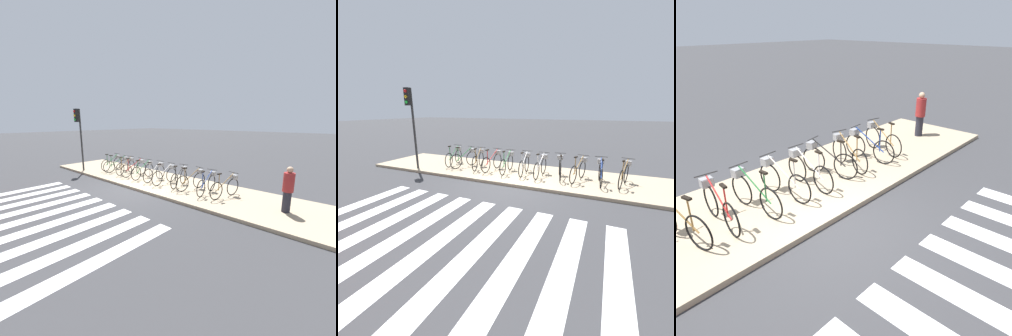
% 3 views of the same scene
% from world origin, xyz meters
% --- Properties ---
extents(ground_plane, '(120.00, 120.00, 0.00)m').
position_xyz_m(ground_plane, '(0.00, 0.00, 0.00)').
color(ground_plane, '#38383A').
extents(sidewalk, '(15.14, 3.30, 0.12)m').
position_xyz_m(sidewalk, '(0.00, 1.65, 0.06)').
color(sidewalk, tan).
rests_on(sidewalk, ground_plane).
extents(parked_bicycle_0, '(0.46, 1.66, 1.03)m').
position_xyz_m(parked_bicycle_0, '(-3.80, 1.66, 0.57)').
color(parked_bicycle_0, black).
rests_on(parked_bicycle_0, sidewalk).
extents(parked_bicycle_1, '(0.61, 1.61, 1.03)m').
position_xyz_m(parked_bicycle_1, '(-3.06, 1.54, 0.57)').
color(parked_bicycle_1, black).
rests_on(parked_bicycle_1, sidewalk).
extents(parked_bicycle_2, '(0.54, 1.64, 1.03)m').
position_xyz_m(parked_bicycle_2, '(-2.33, 1.56, 0.57)').
color(parked_bicycle_2, black).
rests_on(parked_bicycle_2, sidewalk).
extents(parked_bicycle_3, '(0.46, 1.67, 1.03)m').
position_xyz_m(parked_bicycle_3, '(-1.55, 1.54, 0.57)').
color(parked_bicycle_3, black).
rests_on(parked_bicycle_3, sidewalk).
extents(parked_bicycle_4, '(0.46, 1.67, 1.03)m').
position_xyz_m(parked_bicycle_4, '(-0.79, 1.49, 0.57)').
color(parked_bicycle_4, black).
rests_on(parked_bicycle_4, sidewalk).
extents(parked_bicycle_5, '(0.46, 1.67, 1.03)m').
position_xyz_m(parked_bicycle_5, '(-0.00, 1.55, 0.57)').
color(parked_bicycle_5, black).
rests_on(parked_bicycle_5, sidewalk).
extents(parked_bicycle_6, '(0.46, 1.67, 1.03)m').
position_xyz_m(parked_bicycle_6, '(0.74, 1.50, 0.57)').
color(parked_bicycle_6, black).
rests_on(parked_bicycle_6, sidewalk).
extents(parked_bicycle_7, '(0.54, 1.64, 1.03)m').
position_xyz_m(parked_bicycle_7, '(1.51, 1.62, 0.57)').
color(parked_bicycle_7, black).
rests_on(parked_bicycle_7, sidewalk).
extents(parked_bicycle_8, '(0.55, 1.63, 1.03)m').
position_xyz_m(parked_bicycle_8, '(2.26, 1.56, 0.57)').
color(parked_bicycle_8, black).
rests_on(parked_bicycle_8, sidewalk).
extents(parked_bicycle_9, '(0.46, 1.67, 1.03)m').
position_xyz_m(parked_bicycle_9, '(3.05, 1.52, 0.57)').
color(parked_bicycle_9, black).
rests_on(parked_bicycle_9, sidewalk).
extents(parked_bicycle_10, '(0.54, 1.64, 1.03)m').
position_xyz_m(parked_bicycle_10, '(3.86, 1.61, 0.57)').
color(parked_bicycle_10, black).
rests_on(parked_bicycle_10, sidewalk).
extents(pedestrian, '(0.34, 0.34, 1.54)m').
position_xyz_m(pedestrian, '(6.05, 1.56, 0.92)').
color(pedestrian, '#23232D').
rests_on(pedestrian, sidewalk).
extents(traffic_light, '(0.24, 0.40, 3.65)m').
position_xyz_m(traffic_light, '(-5.00, 0.24, 2.74)').
color(traffic_light, '#2D2D2D').
rests_on(traffic_light, sidewalk).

